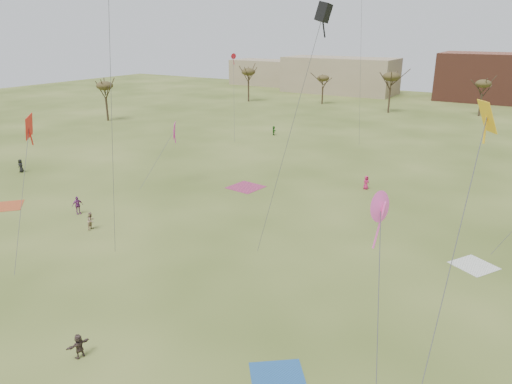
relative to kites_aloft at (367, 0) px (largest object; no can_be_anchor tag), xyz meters
The scene contains 16 objects.
ground 37.30m from the kites_aloft, 92.69° to the right, with size 260.00×260.00×0.00m, color #394B17.
spectator_fore_b 34.83m from the kites_aloft, 127.43° to the right, with size 0.83×0.64×1.70m, color #A18266.
spectator_fore_c 41.00m from the kites_aloft, 94.92° to the right, with size 1.39×0.44×1.50m, color #4C3A36.
flyer_mid_a 47.41m from the kites_aloft, 159.91° to the right, with size 0.85×0.56×1.75m, color black.
spectator_mid_d 35.98m from the kites_aloft, 136.23° to the right, with size 1.10×0.46×1.88m, color #8C3A87.
flyer_far_a 38.31m from the kites_aloft, 136.00° to the left, with size 1.50×0.48×1.61m, color #2E6A23.
flyer_far_b 20.04m from the kites_aloft, 75.47° to the left, with size 0.80×0.52×1.63m, color #C9225D.
blanket_red 43.45m from the kites_aloft, 142.05° to the right, with size 3.35×3.35×0.03m, color #BA4D25.
blanket_blue 38.25m from the kites_aloft, 76.46° to the right, with size 2.90×2.90×0.03m, color #24599D.
blanket_cream 27.85m from the kites_aloft, 38.71° to the right, with size 2.89×2.89×0.03m, color silver.
blanket_plum 24.27m from the kites_aloft, 158.85° to the right, with size 3.63×3.63×0.03m, color #9D305B.
kites_aloft is the anchor object (origin of this frame).
tree_line 50.21m from the kites_aloft, 95.10° to the left, with size 117.44×49.32×8.91m.
building_tan 92.92m from the kites_aloft, 113.46° to the left, with size 32.00×14.00×10.00m, color #937F60.
building_brick 90.29m from the kites_aloft, 87.72° to the left, with size 26.00×16.00×12.00m, color brown.
building_tan_west 113.92m from the kites_aloft, 126.14° to the left, with size 20.00×12.00×8.00m, color #937F60.
Camera 1 is at (19.10, -18.90, 18.00)m, focal length 33.49 mm.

